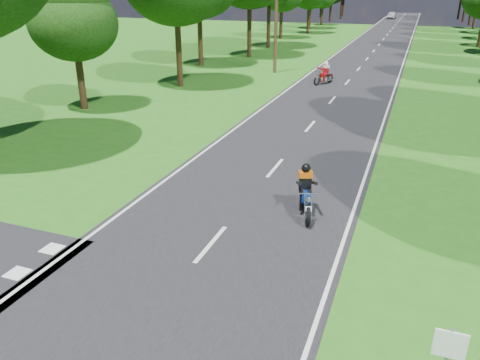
% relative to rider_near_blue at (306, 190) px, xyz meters
% --- Properties ---
extents(ground, '(160.00, 160.00, 0.00)m').
position_rel_rider_near_blue_xyz_m(ground, '(-1.92, -4.65, -0.79)').
color(ground, '#246016').
rests_on(ground, ground).
extents(main_road, '(7.00, 140.00, 0.02)m').
position_rel_rider_near_blue_xyz_m(main_road, '(-1.92, 45.35, -0.78)').
color(main_road, black).
rests_on(main_road, ground).
extents(road_markings, '(7.40, 140.00, 0.01)m').
position_rel_rider_near_blue_xyz_m(road_markings, '(-2.06, 43.48, -0.76)').
color(road_markings, silver).
rests_on(road_markings, main_road).
extents(telegraph_pole, '(1.20, 0.26, 8.00)m').
position_rel_rider_near_blue_xyz_m(telegraph_pole, '(-7.92, 23.35, 3.28)').
color(telegraph_pole, '#382616').
rests_on(telegraph_pole, ground).
extents(rider_near_blue, '(1.19, 1.94, 1.54)m').
position_rel_rider_near_blue_xyz_m(rider_near_blue, '(0.00, 0.00, 0.00)').
color(rider_near_blue, navy).
rests_on(rider_near_blue, main_road).
extents(rider_far_red, '(1.34, 1.91, 1.52)m').
position_rel_rider_near_blue_xyz_m(rider_far_red, '(-3.40, 20.04, -0.01)').
color(rider_far_red, '#A50D0C').
rests_on(rider_far_red, main_road).
extents(distant_car, '(1.77, 4.22, 1.42)m').
position_rel_rider_near_blue_xyz_m(distant_car, '(-3.74, 91.45, -0.06)').
color(distant_car, silver).
rests_on(distant_car, main_road).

